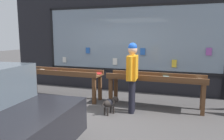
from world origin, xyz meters
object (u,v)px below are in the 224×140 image
Objects in this scene: display_table_left at (62,75)px; display_table_right at (155,81)px; small_dog at (110,103)px; person_browsing at (132,72)px.

display_table_left is 1.00× the size of display_table_right.
display_table_left is at bearing 89.91° from small_dog.
small_dog is (-0.94, -0.84, -0.43)m from display_table_right.
person_browsing is 3.34× the size of small_dog.
person_browsing is at bearing -13.58° from display_table_left.
small_dog is (1.83, -0.84, -0.43)m from display_table_left.
display_table_right is 1.48× the size of person_browsing.
person_browsing reaches higher than small_dog.
display_table_left is 2.06m from small_dog.
person_browsing is at bearing -131.03° from display_table_right.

